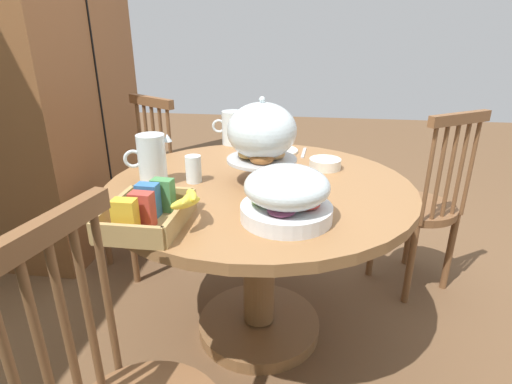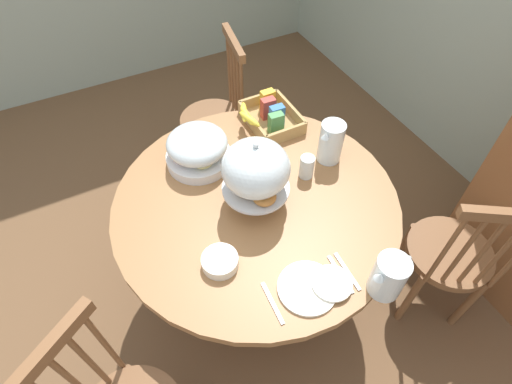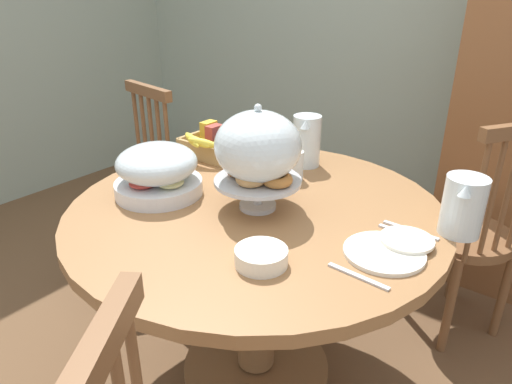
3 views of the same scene
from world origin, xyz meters
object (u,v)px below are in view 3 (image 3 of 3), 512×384
object	(u,v)px
pastry_stand_with_dome	(258,151)
drinking_glass	(295,165)
cereal_basket	(219,145)
windsor_chair_near_window	(133,196)
china_plate_large	(384,253)
china_plate_small	(407,240)
cereal_bowl	(261,257)
fruit_platter_covered	(158,171)
orange_juice_pitcher	(306,143)
milk_pitcher	(463,208)
dining_table	(256,259)
windsor_chair_facing_door	(467,237)

from	to	relation	value
pastry_stand_with_dome	drinking_glass	world-z (taller)	pastry_stand_with_dome
cereal_basket	windsor_chair_near_window	bearing A→B (deg)	-166.96
china_plate_large	china_plate_small	world-z (taller)	china_plate_small
cereal_bowl	windsor_chair_near_window	bearing A→B (deg)	158.49
fruit_platter_covered	orange_juice_pitcher	xyz separation A→B (m)	(0.25, 0.54, 0.01)
milk_pitcher	cereal_bowl	world-z (taller)	milk_pitcher
dining_table	china_plate_large	bearing A→B (deg)	-3.03
drinking_glass	china_plate_small	bearing A→B (deg)	-21.82
cereal_basket	drinking_glass	xyz separation A→B (m)	(0.40, -0.02, 0.01)
windsor_chair_facing_door	cereal_bowl	world-z (taller)	windsor_chair_facing_door
fruit_platter_covered	cereal_basket	world-z (taller)	fruit_platter_covered
dining_table	fruit_platter_covered	bearing A→B (deg)	-158.53
milk_pitcher	cereal_bowl	xyz separation A→B (m)	(-0.36, -0.49, -0.06)
windsor_chair_facing_door	cereal_bowl	bearing A→B (deg)	-105.80
dining_table	drinking_glass	distance (m)	0.37
windsor_chair_near_window	cereal_bowl	world-z (taller)	windsor_chair_near_window
windsor_chair_near_window	drinking_glass	size ratio (longest dim) A/B	8.86
cereal_basket	cereal_bowl	world-z (taller)	cereal_basket
windsor_chair_facing_door	cereal_basket	bearing A→B (deg)	-153.13
windsor_chair_facing_door	china_plate_large	distance (m)	0.84
windsor_chair_facing_door	pastry_stand_with_dome	distance (m)	1.04
windsor_chair_near_window	windsor_chair_facing_door	distance (m)	1.53
pastry_stand_with_dome	china_plate_large	xyz separation A→B (m)	(0.44, -0.02, -0.19)
dining_table	cereal_basket	size ratio (longest dim) A/B	3.91
dining_table	milk_pitcher	distance (m)	0.68
windsor_chair_near_window	milk_pitcher	bearing A→B (deg)	1.72
cereal_bowl	orange_juice_pitcher	bearing A→B (deg)	113.25
dining_table	cereal_basket	distance (m)	0.57
orange_juice_pitcher	milk_pitcher	bearing A→B (deg)	-16.74
drinking_glass	windsor_chair_facing_door	bearing A→B (deg)	42.71
pastry_stand_with_dome	cereal_basket	distance (m)	0.55
pastry_stand_with_dome	milk_pitcher	bearing A→B (deg)	22.03
windsor_chair_near_window	orange_juice_pitcher	size ratio (longest dim) A/B	4.82
milk_pitcher	drinking_glass	bearing A→B (deg)	175.88
cereal_basket	china_plate_small	world-z (taller)	cereal_basket
china_plate_large	cereal_bowl	distance (m)	0.34
dining_table	windsor_chair_facing_door	distance (m)	0.92
fruit_platter_covered	windsor_chair_near_window	bearing A→B (deg)	152.22
china_plate_large	cereal_bowl	size ratio (longest dim) A/B	1.57
orange_juice_pitcher	cereal_basket	distance (m)	0.37
china_plate_small	china_plate_large	bearing A→B (deg)	-108.54
fruit_platter_covered	china_plate_small	bearing A→B (deg)	13.10
windsor_chair_near_window	china_plate_large	size ratio (longest dim) A/B	4.43
dining_table	china_plate_small	world-z (taller)	china_plate_small
fruit_platter_covered	cereal_basket	xyz separation A→B (m)	(-0.10, 0.42, -0.04)
china_plate_small	windsor_chair_facing_door	bearing A→B (deg)	87.78
windsor_chair_near_window	china_plate_small	world-z (taller)	windsor_chair_near_window
pastry_stand_with_dome	cereal_basket	bearing A→B (deg)	145.64
pastry_stand_with_dome	milk_pitcher	size ratio (longest dim) A/B	1.71
dining_table	orange_juice_pitcher	world-z (taller)	orange_juice_pitcher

